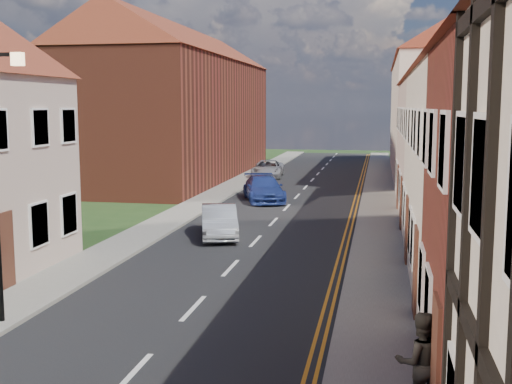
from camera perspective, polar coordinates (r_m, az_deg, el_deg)
road at (r=23.57m, az=-0.04°, el=-4.40°), size 7.00×90.00×0.02m
pavement_left at (r=24.76m, az=-10.12°, el=-3.82°), size 1.80×90.00×0.12m
pavement_right at (r=23.14m, az=10.75°, el=-4.64°), size 1.80×90.00×0.12m
cottage_r_white_far at (r=27.37m, az=21.40°, el=6.18°), size 8.30×5.20×9.00m
cottage_r_cream_far at (r=32.69m, az=19.70°, el=6.41°), size 8.30×6.00×9.00m
block_right_far at (r=47.88m, az=16.99°, el=7.76°), size 8.30×24.20×10.50m
block_left_far at (r=44.77m, az=-6.94°, el=8.06°), size 8.30×24.20×10.50m
car_mid at (r=24.26m, az=-3.30°, el=-2.63°), size 2.27×3.91×1.22m
car_far at (r=33.40m, az=0.69°, el=0.29°), size 3.15×4.84×1.30m
car_distant at (r=44.42m, az=1.05°, el=2.06°), size 2.32×4.49×1.21m
pedestrian_right at (r=10.72m, az=14.38°, el=-14.47°), size 0.91×0.77×1.64m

